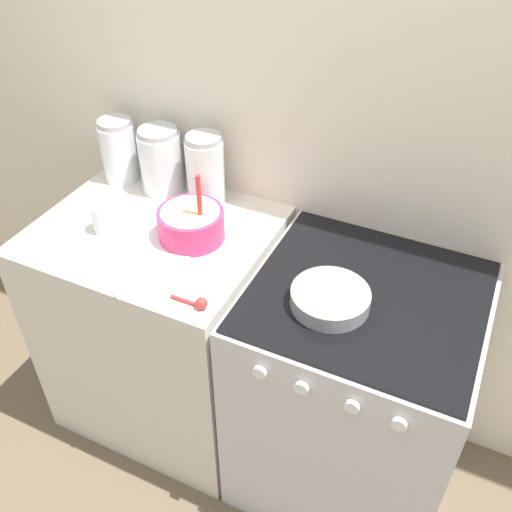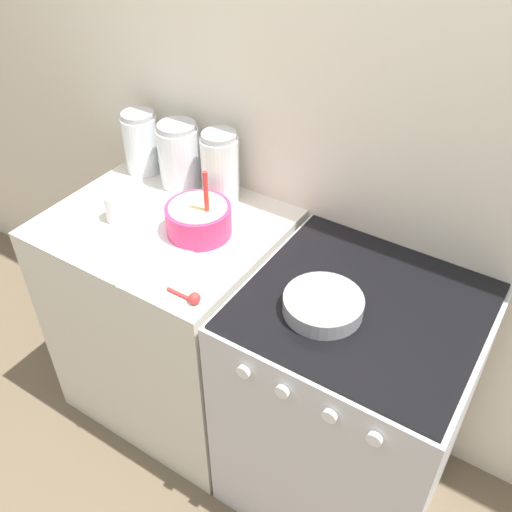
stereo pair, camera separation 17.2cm
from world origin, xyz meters
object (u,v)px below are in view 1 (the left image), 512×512
Objects in this scene: mixing_bowl at (191,223)px; baking_pan at (330,298)px; storage_jar_right at (206,174)px; storage_jar_left at (120,154)px; stove at (351,392)px; storage_jar_middle at (161,164)px; tin_can at (103,219)px.

baking_pan is at bearing -11.89° from mixing_bowl.
storage_jar_left is at bearing 180.00° from storage_jar_right.
stove is at bearing -1.78° from mixing_bowl.
mixing_bowl is at bearing 178.22° from stove.
stove is at bearing -15.31° from storage_jar_middle.
storage_jar_middle reaches higher than baking_pan.
storage_jar_right is 0.38m from tin_can.
stove is 0.91m from storage_jar_right.
tin_can is at bearing -96.79° from storage_jar_middle.
storage_jar_right reaches higher than stove.
mixing_bowl is at bearing -26.53° from storage_jar_left.
storage_jar_middle is (0.18, -0.00, 0.00)m from storage_jar_left.
storage_jar_right is at bearing 150.90° from baking_pan.
tin_can is at bearing -64.46° from storage_jar_left.
storage_jar_right reaches higher than storage_jar_middle.
stove is at bearing 45.97° from baking_pan.
storage_jar_left is 0.37m from storage_jar_right.
storage_jar_left is 0.34m from tin_can.
storage_jar_middle is at bearing 83.21° from tin_can.
storage_jar_left is 0.93× the size of storage_jar_right.
storage_jar_right is at bearing 106.36° from mixing_bowl.
mixing_bowl reaches higher than stove.
storage_jar_middle is 2.49× the size of tin_can.
tin_can is (-0.89, -0.07, 0.51)m from stove.
storage_jar_middle is (-0.85, 0.23, 0.56)m from stove.
stove is at bearing -12.70° from storage_jar_left.
mixing_bowl is 2.55× the size of tin_can.
storage_jar_right is at bearing 160.77° from stove.
stove is 3.61× the size of storage_jar_right.
storage_jar_right is at bearing 0.00° from storage_jar_left.
storage_jar_left reaches higher than tin_can.
storage_jar_middle is 0.18m from storage_jar_right.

